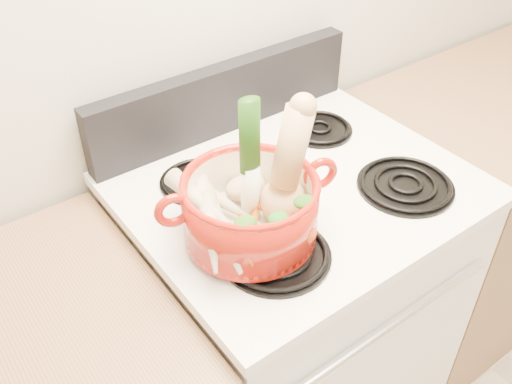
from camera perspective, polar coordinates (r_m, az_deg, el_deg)
stove_body at (r=1.68m, az=3.42°, el=-12.40°), size 0.76×0.65×0.92m
cooktop at (r=1.35m, az=4.17°, el=0.39°), size 0.78×0.67×0.03m
control_backsplash at (r=1.49m, az=-3.13°, el=9.37°), size 0.76×0.05×0.18m
oven_handle at (r=1.29m, az=13.74°, el=-12.64°), size 0.60×0.02×0.02m
counter_right at (r=2.35m, az=24.13°, el=0.70°), size 1.36×0.65×0.90m
burner_front_left at (r=1.15m, az=2.01°, el=-6.18°), size 0.22×0.22×0.02m
burner_front_right at (r=1.36m, az=14.73°, el=0.75°), size 0.22×0.22×0.02m
burner_back_left at (r=1.33m, az=-5.94°, el=1.19°), size 0.17×0.17×0.02m
burner_back_right at (r=1.52m, az=6.37°, el=6.38°), size 0.17×0.17×0.02m
dutch_oven at (r=1.13m, az=-0.60°, el=-1.71°), size 0.33×0.33×0.13m
pot_handle_left at (r=1.07m, az=-8.25°, el=-1.83°), size 0.08×0.04×0.08m
pot_handle_right at (r=1.15m, az=6.45°, el=1.86°), size 0.08×0.04×0.08m
squash at (r=1.10m, az=2.80°, el=2.44°), size 0.19×0.13×0.27m
leek at (r=1.09m, az=-0.59°, el=3.18°), size 0.05×0.05×0.28m
ginger at (r=1.21m, az=-1.06°, el=0.39°), size 0.10×0.08×0.05m
parsnip_0 at (r=1.13m, az=-3.32°, el=-3.09°), size 0.05×0.21×0.06m
parsnip_1 at (r=1.10m, az=-3.59°, el=-3.55°), size 0.10×0.23×0.07m
parsnip_2 at (r=1.16m, az=-3.03°, el=-1.06°), size 0.09×0.18×0.05m
parsnip_3 at (r=1.08m, az=-4.54°, el=-3.89°), size 0.13×0.19×0.06m
parsnip_4 at (r=1.13m, az=-5.03°, el=-1.54°), size 0.13×0.22×0.06m
parsnip_5 at (r=1.12m, az=-4.96°, el=-1.38°), size 0.07×0.23×0.06m
carrot_0 at (r=1.11m, az=-0.04°, el=-4.05°), size 0.04×0.15×0.04m
carrot_1 at (r=1.10m, az=-0.51°, el=-4.30°), size 0.13×0.13×0.05m
carrot_2 at (r=1.13m, az=2.13°, el=-2.56°), size 0.07×0.18×0.05m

